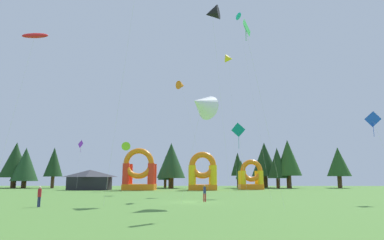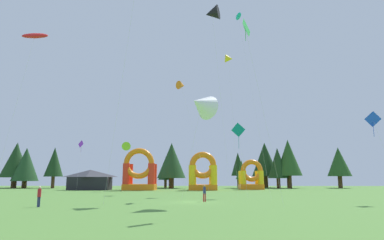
{
  "view_description": "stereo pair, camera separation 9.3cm",
  "coord_description": "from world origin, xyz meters",
  "px_view_note": "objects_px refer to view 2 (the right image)",
  "views": [
    {
      "loc": [
        0.6,
        -33.95,
        2.48
      ],
      "look_at": [
        0.0,
        9.94,
        9.97
      ],
      "focal_mm": 31.18,
      "sensor_mm": 36.0,
      "label": 1
    },
    {
      "loc": [
        0.69,
        -33.95,
        2.48
      ],
      "look_at": [
        0.0,
        9.94,
        9.97
      ],
      "focal_mm": 31.18,
      "sensor_mm": 36.0,
      "label": 2
    }
  ],
  "objects_px": {
    "kite_purple_diamond": "(82,145)",
    "kite_blue_diamond": "(372,120)",
    "person_near_camera": "(204,192)",
    "inflatable_blue_arch": "(203,176)",
    "kite_lime_delta": "(126,147)",
    "inflatable_orange_dome": "(251,179)",
    "kite_teal_diamond": "(239,131)",
    "festival_tent": "(90,180)",
    "kite_white_delta": "(201,104)",
    "kite_orange_delta": "(181,85)",
    "kite_yellow_delta": "(229,59)",
    "person_far_side": "(39,195)",
    "kite_black_delta": "(212,13)",
    "inflatable_red_slide": "(140,174)",
    "kite_green_diamond": "(244,30)",
    "kite_red_parafoil": "(35,36)",
    "kite_cyan_parafoil": "(239,17)"
  },
  "relations": [
    {
      "from": "kite_orange_delta",
      "to": "kite_purple_diamond",
      "type": "xyz_separation_m",
      "value": [
        -18.02,
        4.19,
        -9.72
      ]
    },
    {
      "from": "person_far_side",
      "to": "festival_tent",
      "type": "relative_size",
      "value": 0.22
    },
    {
      "from": "kite_purple_diamond",
      "to": "kite_teal_diamond",
      "type": "relative_size",
      "value": 0.97
    },
    {
      "from": "person_far_side",
      "to": "inflatable_orange_dome",
      "type": "xyz_separation_m",
      "value": [
        24.0,
        39.57,
        1.11
      ]
    },
    {
      "from": "person_near_camera",
      "to": "inflatable_orange_dome",
      "type": "relative_size",
      "value": 0.28
    },
    {
      "from": "kite_white_delta",
      "to": "kite_blue_diamond",
      "type": "bearing_deg",
      "value": 12.74
    },
    {
      "from": "kite_white_delta",
      "to": "kite_purple_diamond",
      "type": "bearing_deg",
      "value": 125.82
    },
    {
      "from": "kite_black_delta",
      "to": "kite_lime_delta",
      "type": "height_order",
      "value": "kite_black_delta"
    },
    {
      "from": "kite_black_delta",
      "to": "inflatable_orange_dome",
      "type": "xyz_separation_m",
      "value": [
        8.8,
        27.36,
        -21.36
      ]
    },
    {
      "from": "kite_yellow_delta",
      "to": "kite_cyan_parafoil",
      "type": "relative_size",
      "value": 0.83
    },
    {
      "from": "person_near_camera",
      "to": "inflatable_blue_arch",
      "type": "xyz_separation_m",
      "value": [
        0.33,
        29.7,
        1.7
      ]
    },
    {
      "from": "kite_teal_diamond",
      "to": "kite_blue_diamond",
      "type": "bearing_deg",
      "value": -33.29
    },
    {
      "from": "kite_teal_diamond",
      "to": "kite_cyan_parafoil",
      "type": "xyz_separation_m",
      "value": [
        1.01,
        4.88,
        18.03
      ]
    },
    {
      "from": "kite_teal_diamond",
      "to": "kite_cyan_parafoil",
      "type": "height_order",
      "value": "kite_cyan_parafoil"
    },
    {
      "from": "kite_black_delta",
      "to": "kite_purple_diamond",
      "type": "relative_size",
      "value": 2.82
    },
    {
      "from": "inflatable_blue_arch",
      "to": "kite_white_delta",
      "type": "bearing_deg",
      "value": -91.12
    },
    {
      "from": "kite_blue_diamond",
      "to": "kite_teal_diamond",
      "type": "height_order",
      "value": "kite_teal_diamond"
    },
    {
      "from": "kite_yellow_delta",
      "to": "inflatable_red_slide",
      "type": "distance_m",
      "value": 27.27
    },
    {
      "from": "kite_purple_diamond",
      "to": "kite_black_delta",
      "type": "bearing_deg",
      "value": -39.42
    },
    {
      "from": "kite_yellow_delta",
      "to": "inflatable_red_slide",
      "type": "xyz_separation_m",
      "value": [
        -16.19,
        11.55,
        -18.65
      ]
    },
    {
      "from": "kite_white_delta",
      "to": "kite_orange_delta",
      "type": "height_order",
      "value": "kite_orange_delta"
    },
    {
      "from": "inflatable_orange_dome",
      "to": "person_near_camera",
      "type": "bearing_deg",
      "value": -106.79
    },
    {
      "from": "kite_green_diamond",
      "to": "kite_orange_delta",
      "type": "xyz_separation_m",
      "value": [
        -6.7,
        28.24,
        3.07
      ]
    },
    {
      "from": "kite_blue_diamond",
      "to": "kite_teal_diamond",
      "type": "xyz_separation_m",
      "value": [
        -12.65,
        8.31,
        0.07
      ]
    },
    {
      "from": "kite_green_diamond",
      "to": "kite_orange_delta",
      "type": "bearing_deg",
      "value": 103.35
    },
    {
      "from": "person_far_side",
      "to": "inflatable_blue_arch",
      "type": "height_order",
      "value": "inflatable_blue_arch"
    },
    {
      "from": "kite_purple_diamond",
      "to": "inflatable_orange_dome",
      "type": "distance_m",
      "value": 33.21
    },
    {
      "from": "kite_cyan_parafoil",
      "to": "person_far_side",
      "type": "height_order",
      "value": "kite_cyan_parafoil"
    },
    {
      "from": "kite_purple_diamond",
      "to": "kite_blue_diamond",
      "type": "relative_size",
      "value": 0.98
    },
    {
      "from": "kite_lime_delta",
      "to": "kite_orange_delta",
      "type": "bearing_deg",
      "value": -29.03
    },
    {
      "from": "kite_orange_delta",
      "to": "kite_teal_diamond",
      "type": "distance_m",
      "value": 17.79
    },
    {
      "from": "kite_red_parafoil",
      "to": "person_far_side",
      "type": "xyz_separation_m",
      "value": [
        2.33,
        -1.62,
        -14.79
      ]
    },
    {
      "from": "kite_cyan_parafoil",
      "to": "person_far_side",
      "type": "relative_size",
      "value": 15.76
    },
    {
      "from": "kite_black_delta",
      "to": "person_near_camera",
      "type": "bearing_deg",
      "value": -101.91
    },
    {
      "from": "kite_green_diamond",
      "to": "kite_white_delta",
      "type": "height_order",
      "value": "kite_green_diamond"
    },
    {
      "from": "kite_blue_diamond",
      "to": "kite_teal_diamond",
      "type": "relative_size",
      "value": 0.98
    },
    {
      "from": "kite_green_diamond",
      "to": "inflatable_red_slide",
      "type": "bearing_deg",
      "value": 111.99
    },
    {
      "from": "kite_orange_delta",
      "to": "inflatable_orange_dome",
      "type": "relative_size",
      "value": 3.17
    },
    {
      "from": "kite_red_parafoil",
      "to": "inflatable_red_slide",
      "type": "xyz_separation_m",
      "value": [
        4.6,
        33.91,
        -12.88
      ]
    },
    {
      "from": "kite_lime_delta",
      "to": "inflatable_orange_dome",
      "type": "xyz_separation_m",
      "value": [
        23.79,
        7.17,
        -5.82
      ]
    },
    {
      "from": "person_near_camera",
      "to": "festival_tent",
      "type": "distance_m",
      "value": 36.91
    },
    {
      "from": "kite_yellow_delta",
      "to": "inflatable_blue_arch",
      "type": "distance_m",
      "value": 22.71
    },
    {
      "from": "kite_purple_diamond",
      "to": "kite_yellow_delta",
      "type": "distance_m",
      "value": 30.01
    },
    {
      "from": "kite_yellow_delta",
      "to": "kite_green_diamond",
      "type": "bearing_deg",
      "value": -92.71
    },
    {
      "from": "person_far_side",
      "to": "person_near_camera",
      "type": "bearing_deg",
      "value": -43.81
    },
    {
      "from": "person_far_side",
      "to": "inflatable_red_slide",
      "type": "distance_m",
      "value": 35.65
    },
    {
      "from": "kite_red_parafoil",
      "to": "inflatable_blue_arch",
      "type": "relative_size",
      "value": 2.28
    },
    {
      "from": "kite_teal_diamond",
      "to": "festival_tent",
      "type": "height_order",
      "value": "kite_teal_diamond"
    },
    {
      "from": "person_far_side",
      "to": "inflatable_blue_arch",
      "type": "bearing_deg",
      "value": 0.59
    },
    {
      "from": "kite_cyan_parafoil",
      "to": "inflatable_orange_dome",
      "type": "relative_size",
      "value": 4.56
    }
  ]
}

